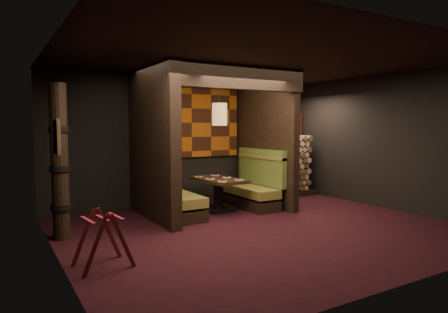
% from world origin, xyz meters
% --- Properties ---
extents(floor, '(6.50, 5.50, 0.02)m').
position_xyz_m(floor, '(0.00, 0.00, -0.01)').
color(floor, black).
rests_on(floor, ground).
extents(ceiling, '(6.50, 5.50, 0.02)m').
position_xyz_m(ceiling, '(0.00, 0.00, 2.86)').
color(ceiling, black).
rests_on(ceiling, ground).
extents(wall_back, '(6.50, 0.02, 2.85)m').
position_xyz_m(wall_back, '(0.00, 2.76, 1.43)').
color(wall_back, black).
rests_on(wall_back, ground).
extents(wall_front, '(6.50, 0.02, 2.85)m').
position_xyz_m(wall_front, '(0.00, -2.76, 1.43)').
color(wall_front, black).
rests_on(wall_front, ground).
extents(wall_left, '(0.02, 5.50, 2.85)m').
position_xyz_m(wall_left, '(-3.26, 0.00, 1.43)').
color(wall_left, black).
rests_on(wall_left, ground).
extents(wall_right, '(0.02, 5.50, 2.85)m').
position_xyz_m(wall_right, '(3.26, 0.00, 1.43)').
color(wall_right, black).
rests_on(wall_right, ground).
extents(partition_left, '(0.20, 2.20, 2.85)m').
position_xyz_m(partition_left, '(-1.35, 1.65, 1.43)').
color(partition_left, black).
rests_on(partition_left, floor).
extents(partition_right, '(0.15, 2.10, 2.85)m').
position_xyz_m(partition_right, '(1.30, 1.70, 1.43)').
color(partition_right, black).
rests_on(partition_right, floor).
extents(header_beam, '(2.85, 0.18, 0.44)m').
position_xyz_m(header_beam, '(-0.02, 0.70, 2.63)').
color(header_beam, black).
rests_on(header_beam, partition_left).
extents(tapa_back_panel, '(2.40, 0.06, 1.55)m').
position_xyz_m(tapa_back_panel, '(-0.02, 2.71, 1.82)').
color(tapa_back_panel, '#A85110').
rests_on(tapa_back_panel, wall_back).
extents(tapa_side_panel, '(0.04, 1.85, 1.45)m').
position_xyz_m(tapa_side_panel, '(-1.23, 1.82, 1.85)').
color(tapa_side_panel, '#A85110').
rests_on(tapa_side_panel, partition_left).
extents(lacquer_shelf, '(0.60, 0.12, 0.07)m').
position_xyz_m(lacquer_shelf, '(-0.60, 2.65, 1.18)').
color(lacquer_shelf, '#581007').
rests_on(lacquer_shelf, wall_back).
extents(booth_bench_left, '(0.68, 1.60, 1.14)m').
position_xyz_m(booth_bench_left, '(-0.96, 1.65, 0.40)').
color(booth_bench_left, black).
rests_on(booth_bench_left, floor).
extents(booth_bench_right, '(0.68, 1.60, 1.14)m').
position_xyz_m(booth_bench_right, '(0.93, 1.65, 0.40)').
color(booth_bench_right, black).
rests_on(booth_bench_right, floor).
extents(dining_table, '(0.77, 1.32, 0.68)m').
position_xyz_m(dining_table, '(0.06, 1.62, 0.45)').
color(dining_table, black).
rests_on(dining_table, floor).
extents(place_settings, '(0.63, 1.08, 0.03)m').
position_xyz_m(place_settings, '(0.06, 1.62, 0.69)').
color(place_settings, white).
rests_on(place_settings, dining_table).
extents(pendant_lamp, '(0.30, 0.30, 1.09)m').
position_xyz_m(pendant_lamp, '(0.06, 1.57, 1.98)').
color(pendant_lamp, olive).
rests_on(pendant_lamp, ceiling).
extents(framed_picture, '(0.05, 0.36, 0.46)m').
position_xyz_m(framed_picture, '(-3.22, 0.10, 1.62)').
color(framed_picture, olive).
rests_on(framed_picture, wall_left).
extents(luggage_rack, '(0.74, 0.55, 0.75)m').
position_xyz_m(luggage_rack, '(-2.80, -0.47, 0.38)').
color(luggage_rack, '#49120C').
rests_on(luggage_rack, floor).
extents(totem_column, '(0.31, 0.31, 2.40)m').
position_xyz_m(totem_column, '(-3.05, 1.10, 1.19)').
color(totem_column, black).
rests_on(totem_column, floor).
extents(firewood_stack, '(1.73, 0.70, 1.50)m').
position_xyz_m(firewood_stack, '(2.29, 2.35, 0.75)').
color(firewood_stack, black).
rests_on(firewood_stack, floor).
extents(mosaic_header, '(1.83, 0.10, 0.56)m').
position_xyz_m(mosaic_header, '(2.29, 2.68, 1.78)').
color(mosaic_header, maroon).
rests_on(mosaic_header, wall_back).
extents(bay_front_post, '(0.08, 0.08, 2.85)m').
position_xyz_m(bay_front_post, '(1.39, 1.96, 1.43)').
color(bay_front_post, black).
rests_on(bay_front_post, floor).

